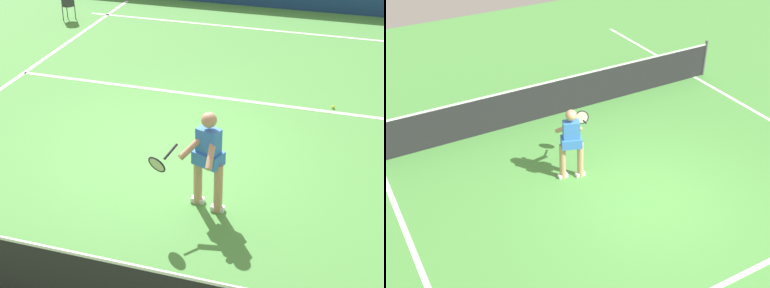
{
  "view_description": "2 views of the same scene",
  "coord_description": "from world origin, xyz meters",
  "views": [
    {
      "loc": [
        -2.75,
        8.06,
        5.01
      ],
      "look_at": [
        -0.65,
        1.14,
        0.86
      ],
      "focal_mm": 53.47,
      "sensor_mm": 36.0,
      "label": 1
    },
    {
      "loc": [
        -4.98,
        -6.01,
        6.22
      ],
      "look_at": [
        -0.85,
        1.36,
        0.78
      ],
      "focal_mm": 47.65,
      "sensor_mm": 36.0,
      "label": 2
    }
  ],
  "objects": [
    {
      "name": "service_line_marking",
      "position": [
        0.0,
        -2.29,
        0.0
      ],
      "size": [
        8.7,
        0.1,
        0.01
      ],
      "primitive_type": "cube",
      "color": "white",
      "rests_on": "ground"
    },
    {
      "name": "court_net",
      "position": [
        0.0,
        3.88,
        0.48
      ],
      "size": [
        9.38,
        0.08,
        1.02
      ],
      "color": "#4C4C51",
      "rests_on": "ground"
    },
    {
      "name": "sideline_left_marking",
      "position": [
        -4.35,
        0.0,
        0.0
      ],
      "size": [
        0.1,
        16.65,
        0.01
      ],
      "primitive_type": "cube",
      "color": "white",
      "rests_on": "ground"
    },
    {
      "name": "ground_plane",
      "position": [
        0.0,
        0.0,
        0.0
      ],
      "size": [
        24.24,
        24.24,
        0.0
      ],
      "primitive_type": "plane",
      "color": "#4C9342"
    },
    {
      "name": "tennis_player",
      "position": [
        -0.95,
        1.43,
        0.85
      ],
      "size": [
        0.99,
        0.87,
        1.55
      ],
      "color": "tan",
      "rests_on": "ground"
    }
  ]
}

